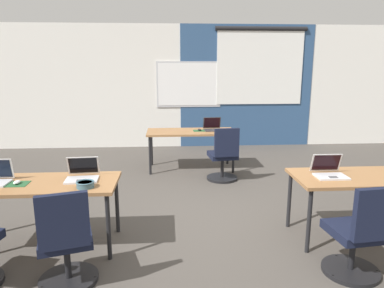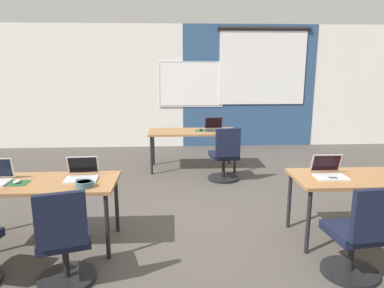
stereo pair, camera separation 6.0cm
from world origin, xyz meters
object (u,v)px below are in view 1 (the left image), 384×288
object	(u,v)px
laptop_near_right_inner	(329,171)
snack_bowl	(85,184)
desk_near_right	(366,181)
laptop_far_right	(213,127)
desk_far_center	(191,134)
laptop_near_left_inner	(82,175)
chair_far_right	(223,159)
desk_near_left	(39,188)
chair_near_right_inner	(359,239)
mouse_near_left_end	(17,182)
mouse_far_right	(199,130)
chair_near_left_inner	(66,247)

from	to	relation	value
laptop_near_right_inner	snack_bowl	world-z (taller)	laptop_near_right_inner
desk_near_right	snack_bowl	xyz separation A→B (m)	(-2.98, -0.19, 0.10)
laptop_near_right_inner	laptop_far_right	bearing A→B (deg)	108.36
desk_far_center	laptop_near_left_inner	distance (m)	3.02
chair_far_right	desk_far_center	bearing A→B (deg)	-61.84
desk_near_left	laptop_near_right_inner	bearing A→B (deg)	0.35
desk_near_left	chair_near_right_inner	world-z (taller)	chair_near_right_inner
mouse_near_left_end	mouse_far_right	xyz separation A→B (m)	(2.10, 2.84, 0.00)
chair_far_right	snack_bowl	world-z (taller)	chair_far_right
desk_near_right	desk_near_left	bearing A→B (deg)	180.00
laptop_far_right	mouse_far_right	world-z (taller)	laptop_far_right
desk_near_left	laptop_near_right_inner	xyz separation A→B (m)	(3.08, 0.02, 0.11)
desk_near_left	desk_near_right	world-z (taller)	same
desk_near_right	laptop_near_left_inner	distance (m)	3.08
laptop_near_left_inner	desk_near_left	bearing A→B (deg)	-172.96
chair_near_left_inner	mouse_far_right	size ratio (longest dim) A/B	8.40
chair_near_right_inner	laptop_near_right_inner	bearing A→B (deg)	-99.72
laptop_near_right_inner	chair_far_right	size ratio (longest dim) A/B	0.36
chair_near_left_inner	mouse_near_left_end	bearing A→B (deg)	-62.45
laptop_near_left_inner	chair_far_right	bearing A→B (deg)	43.32
desk_near_left	chair_far_right	distance (m)	3.07
laptop_near_right_inner	snack_bowl	bearing A→B (deg)	-175.00
desk_far_center	chair_near_left_inner	bearing A→B (deg)	-110.24
laptop_far_right	snack_bowl	size ratio (longest dim) A/B	1.98
chair_near_right_inner	laptop_near_left_inner	world-z (taller)	laptop_near_left_inner
desk_far_center	mouse_far_right	bearing A→B (deg)	1.24
chair_near_right_inner	chair_far_right	distance (m)	2.94
chair_near_left_inner	mouse_near_left_end	distance (m)	1.01
laptop_near_right_inner	chair_near_left_inner	size ratio (longest dim) A/B	0.36
desk_near_right	chair_far_right	xyz separation A→B (m)	(-1.25, 2.08, -0.28)
chair_near_right_inner	chair_near_left_inner	size ratio (longest dim) A/B	1.00
desk_near_right	desk_far_center	xyz separation A→B (m)	(-1.75, 2.80, 0.00)
desk_near_right	chair_near_left_inner	distance (m)	3.15
desk_near_right	chair_far_right	bearing A→B (deg)	121.09
desk_near_left	laptop_near_left_inner	distance (m)	0.45
desk_near_right	chair_near_right_inner	xyz separation A→B (m)	(-0.47, -0.76, -0.28)
chair_near_left_inner	mouse_far_right	distance (m)	3.83
mouse_far_right	snack_bowl	world-z (taller)	snack_bowl
desk_near_right	chair_near_left_inner	world-z (taller)	chair_near_left_inner
desk_near_right	desk_far_center	distance (m)	3.30
desk_near_left	chair_near_left_inner	distance (m)	0.90
laptop_near_right_inner	chair_near_right_inner	xyz separation A→B (m)	(-0.05, -0.78, -0.39)
desk_far_center	laptop_near_right_inner	bearing A→B (deg)	-64.42
desk_near_left	snack_bowl	size ratio (longest dim) A/B	9.01
desk_near_left	snack_bowl	distance (m)	0.56
desk_near_right	mouse_far_right	world-z (taller)	mouse_far_right
mouse_near_left_end	snack_bowl	bearing A→B (deg)	-11.58
chair_near_right_inner	laptop_far_right	xyz separation A→B (m)	(-0.87, 3.61, 0.39)
desk_far_center	chair_near_right_inner	size ratio (longest dim) A/B	1.74
chair_near_right_inner	snack_bowl	world-z (taller)	chair_near_right_inner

